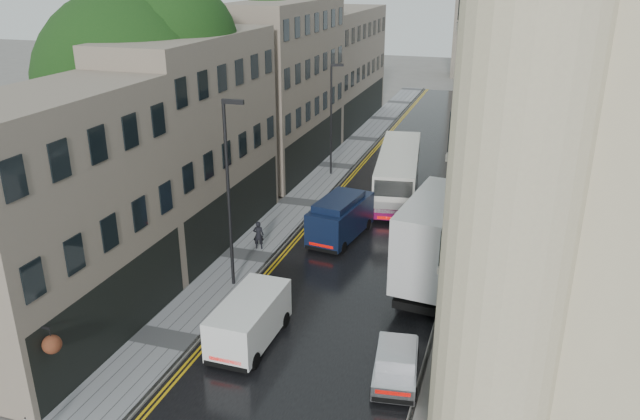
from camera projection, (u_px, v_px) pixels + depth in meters
The scene contains 15 objects.
road at pixel (390, 214), 38.58m from camera, with size 9.00×85.00×0.02m, color black.
left_sidewalk at pixel (301, 203), 40.23m from camera, with size 2.70×85.00×0.12m, color gray.
right_sidewalk at pixel (479, 223), 37.03m from camera, with size 1.80×85.00×0.12m, color slate.
old_shop_row at pixel (261, 100), 41.30m from camera, with size 4.50×56.00×12.00m, color gray, non-canonical shape.
modern_block at pixel (588, 120), 31.77m from camera, with size 8.00×40.00×14.00m, color beige, non-canonical shape.
tree_near at pixel (133, 115), 32.96m from camera, with size 10.56×10.56×13.89m, color black, non-canonical shape.
tree_far at pixel (242, 87), 44.66m from camera, with size 9.24×9.24×12.46m, color black, non-canonical shape.
cream_bus at pixel (377, 187), 38.71m from camera, with size 2.48×10.90×2.97m, color white, non-canonical shape.
white_lorry at pixel (404, 251), 28.21m from camera, with size 2.59×8.64×4.53m, color silver, non-canonical shape.
silver_hatchback at pixel (374, 381), 21.98m from camera, with size 1.53×3.49×1.31m, color #A8A8AD, non-canonical shape.
white_van at pixel (212, 337), 23.93m from camera, with size 1.90×4.44×2.01m, color white, non-canonical shape.
navy_van at pixel (312, 225), 33.62m from camera, with size 2.01×5.02×2.56m, color #0E1832, non-canonical shape.
pedestrian at pixel (258, 235), 33.30m from camera, with size 0.57×0.37×1.57m, color black.
lamp_post_near at pixel (229, 197), 28.27m from camera, with size 1.00×0.22×8.85m, color black, non-canonical shape.
lamp_post_far at pixel (331, 121), 44.28m from camera, with size 0.89×0.20×7.88m, color black, non-canonical shape.
Camera 1 is at (6.86, -7.93, 14.32)m, focal length 35.00 mm.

